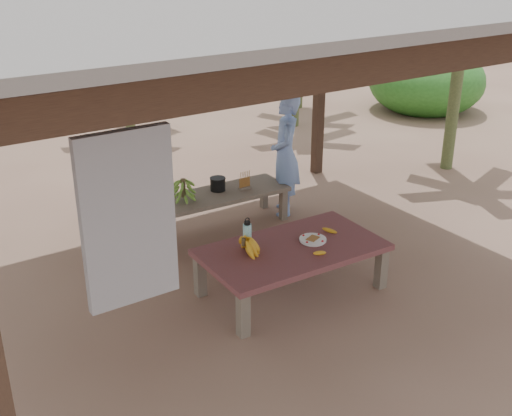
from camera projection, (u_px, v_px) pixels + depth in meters
ground at (244, 287)px, 6.61m from camera, size 80.00×80.00×0.00m
pavilion at (241, 7)px, 5.50m from camera, size 6.60×5.60×2.95m
work_table at (292, 253)px, 6.37m from camera, size 1.83×1.06×0.50m
bench at (202, 201)px, 7.71m from camera, size 2.22×0.69×0.45m
ripe_banana_bunch at (244, 245)px, 6.17m from camera, size 0.35×0.32×0.19m
plate at (313, 240)px, 6.45m from camera, size 0.27×0.27×0.04m
loose_banana_front at (320, 253)px, 6.18m from camera, size 0.15×0.07×0.04m
loose_banana_side at (330, 230)px, 6.65m from camera, size 0.12×0.16×0.04m
water_flask at (247, 235)px, 6.30m from camera, size 0.09×0.09×0.32m
green_banana_stalk at (183, 189)px, 7.52m from camera, size 0.26×0.26×0.29m
cooking_pot at (218, 184)px, 7.85m from camera, size 0.18×0.18×0.16m
skewer_rack at (245, 180)px, 7.87m from camera, size 0.18×0.09×0.24m
woman at (285, 155)px, 8.10m from camera, size 0.62×0.69×1.57m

